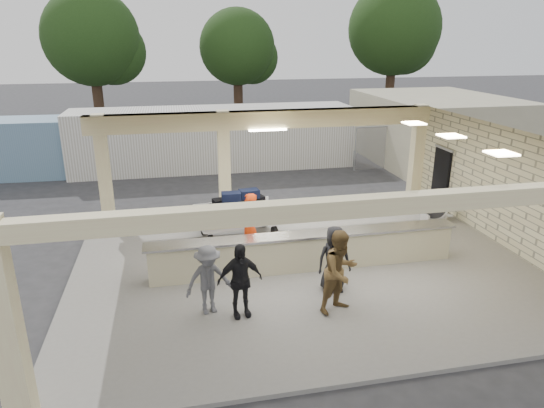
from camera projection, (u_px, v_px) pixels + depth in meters
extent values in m
plane|color=#2B2B2E|center=(300.00, 263.00, 13.27)|extent=(120.00, 120.00, 0.00)
cube|color=slate|center=(300.00, 262.00, 13.25)|extent=(12.00, 10.00, 0.10)
cube|color=beige|center=(303.00, 137.00, 12.13)|extent=(12.00, 10.00, 0.02)
cube|color=beige|center=(504.00, 189.00, 13.86)|extent=(0.02, 10.00, 3.50)
cube|color=black|center=(441.00, 179.00, 17.01)|extent=(0.10, 0.95, 2.10)
cube|color=beige|center=(266.00, 119.00, 16.62)|extent=(12.00, 0.50, 0.60)
cube|color=beige|center=(383.00, 204.00, 7.69)|extent=(12.00, 0.30, 0.30)
cube|color=beige|center=(103.00, 167.00, 16.01)|extent=(0.40, 0.40, 3.50)
cube|color=beige|center=(224.00, 161.00, 16.79)|extent=(0.40, 0.40, 3.50)
cube|color=beige|center=(417.00, 151.00, 18.25)|extent=(0.40, 0.40, 3.50)
cube|color=beige|center=(6.00, 329.00, 7.12)|extent=(0.40, 0.40, 3.50)
cube|color=white|center=(268.00, 130.00, 16.50)|extent=(1.30, 0.12, 0.06)
cube|color=#FFEABF|center=(414.00, 123.00, 14.26)|extent=(0.55, 0.55, 0.04)
cube|color=#FFEABF|center=(451.00, 136.00, 12.41)|extent=(0.55, 0.55, 0.04)
cube|color=#FFEABF|center=(501.00, 153.00, 10.56)|extent=(0.55, 0.55, 0.04)
cube|color=#BCB38C|center=(306.00, 253.00, 12.63)|extent=(8.00, 0.50, 0.90)
cube|color=#B7B7BC|center=(306.00, 235.00, 12.47)|extent=(8.20, 0.58, 0.06)
cube|color=silver|center=(238.00, 218.00, 14.62)|extent=(2.63, 1.79, 0.12)
cylinder|color=black|center=(211.00, 241.00, 13.96)|extent=(0.17, 0.40, 0.39)
cylinder|color=black|center=(203.00, 228.00, 14.91)|extent=(0.17, 0.40, 0.39)
cylinder|color=black|center=(275.00, 233.00, 14.58)|extent=(0.17, 0.40, 0.39)
cylinder|color=black|center=(263.00, 221.00, 15.54)|extent=(0.17, 0.40, 0.39)
cube|color=silver|center=(232.00, 205.00, 15.21)|extent=(2.43, 0.39, 0.29)
cube|color=silver|center=(245.00, 221.00, 13.91)|extent=(2.43, 0.39, 0.29)
cube|color=black|center=(215.00, 219.00, 14.05)|extent=(0.61, 0.45, 0.25)
cube|color=black|center=(238.00, 216.00, 14.27)|extent=(0.61, 0.45, 0.25)
cube|color=black|center=(260.00, 214.00, 14.49)|extent=(0.61, 0.45, 0.25)
cube|color=black|center=(210.00, 213.00, 14.57)|extent=(0.61, 0.45, 0.25)
cube|color=black|center=(232.00, 210.00, 14.79)|extent=(0.61, 0.45, 0.25)
cube|color=black|center=(254.00, 207.00, 15.01)|extent=(0.61, 0.45, 0.25)
cube|color=black|center=(220.00, 209.00, 14.11)|extent=(0.61, 0.45, 0.25)
cube|color=black|center=(241.00, 204.00, 14.51)|extent=(0.61, 0.45, 0.25)
cube|color=black|center=(255.00, 200.00, 14.84)|extent=(0.61, 0.45, 0.25)
cube|color=black|center=(223.00, 203.00, 14.61)|extent=(0.61, 0.45, 0.25)
cube|color=black|center=(231.00, 197.00, 14.33)|extent=(0.61, 0.45, 0.25)
cube|color=black|center=(249.00, 194.00, 14.60)|extent=(0.61, 0.45, 0.25)
cylinder|color=silver|center=(435.00, 205.00, 15.85)|extent=(0.88, 0.83, 0.91)
cylinder|color=black|center=(435.00, 205.00, 15.85)|extent=(0.83, 0.79, 0.81)
cube|color=silver|center=(425.00, 218.00, 15.92)|extent=(0.06, 0.51, 0.30)
cube|color=silver|center=(442.00, 216.00, 16.04)|extent=(0.06, 0.51, 0.30)
imported|color=red|center=(249.00, 226.00, 13.16)|extent=(0.54, 0.75, 1.83)
imported|color=brown|center=(341.00, 272.00, 10.52)|extent=(1.00, 0.76, 1.89)
imported|color=black|center=(240.00, 280.00, 10.35)|extent=(1.03, 0.49, 1.69)
imported|color=#525257|center=(208.00, 280.00, 10.48)|extent=(1.08, 0.60, 1.59)
imported|color=black|center=(334.00, 259.00, 11.43)|extent=(0.80, 0.33, 1.63)
imported|color=white|center=(403.00, 136.00, 27.05)|extent=(4.96, 3.28, 1.30)
imported|color=white|center=(435.00, 133.00, 27.34)|extent=(5.20, 3.87, 1.55)
imported|color=black|center=(358.00, 127.00, 29.11)|extent=(4.76, 1.73, 1.58)
cube|color=silver|center=(214.00, 138.00, 22.65)|extent=(12.91, 2.59, 2.80)
cylinder|color=gray|center=(355.00, 149.00, 22.24)|extent=(0.06, 0.06, 2.00)
cylinder|color=gray|center=(396.00, 147.00, 22.63)|extent=(0.06, 0.06, 2.00)
cylinder|color=gray|center=(435.00, 145.00, 23.02)|extent=(0.06, 0.06, 2.00)
cylinder|color=gray|center=(472.00, 144.00, 23.40)|extent=(0.06, 0.06, 2.00)
cylinder|color=gray|center=(509.00, 142.00, 23.79)|extent=(0.06, 0.06, 2.00)
cylinder|color=gray|center=(544.00, 140.00, 24.18)|extent=(0.06, 0.06, 2.00)
cube|color=gray|center=(472.00, 144.00, 23.40)|extent=(12.00, 0.02, 2.00)
cylinder|color=gray|center=(475.00, 123.00, 23.08)|extent=(12.00, 0.05, 0.05)
cylinder|color=#382619|center=(98.00, 93.00, 33.20)|extent=(0.70, 0.70, 4.50)
sphere|color=black|center=(91.00, 38.00, 32.02)|extent=(6.30, 6.30, 6.30)
sphere|color=black|center=(112.00, 52.00, 33.10)|extent=(4.50, 4.50, 4.50)
cylinder|color=#382619|center=(238.00, 91.00, 37.07)|extent=(0.70, 0.70, 4.00)
sphere|color=black|center=(237.00, 47.00, 36.02)|extent=(5.60, 5.60, 5.60)
sphere|color=black|center=(252.00, 58.00, 37.07)|extent=(4.00, 4.00, 4.00)
cylinder|color=#382619|center=(390.00, 82.00, 38.30)|extent=(0.70, 0.70, 5.00)
sphere|color=black|center=(394.00, 29.00, 37.00)|extent=(7.00, 7.00, 7.00)
sphere|color=black|center=(404.00, 42.00, 38.11)|extent=(5.00, 5.00, 5.00)
cube|color=#B2AC8E|center=(435.00, 129.00, 23.84)|extent=(6.00, 8.00, 3.20)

